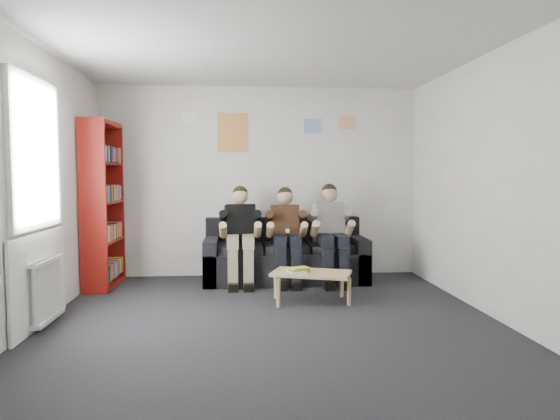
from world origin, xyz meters
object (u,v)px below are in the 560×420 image
(sofa, at_px, (285,258))
(person_left, at_px, (240,235))
(coffee_table, at_px, (311,275))
(person_middle, at_px, (286,235))
(bookshelf, at_px, (104,204))
(person_right, at_px, (331,234))

(sofa, bearing_deg, person_left, -161.89)
(coffee_table, height_order, person_middle, person_middle)
(person_middle, bearing_deg, coffee_table, -75.89)
(person_left, bearing_deg, coffee_table, -61.18)
(sofa, height_order, coffee_table, sofa)
(person_left, relative_size, person_middle, 1.01)
(bookshelf, height_order, person_middle, bookshelf)
(sofa, bearing_deg, bookshelf, -176.19)
(person_middle, height_order, person_right, person_right)
(bookshelf, distance_m, coffee_table, 2.87)
(person_middle, bearing_deg, sofa, 93.34)
(sofa, xyz_separation_m, person_right, (0.61, -0.20, 0.36))
(coffee_table, bearing_deg, sofa, 99.03)
(sofa, height_order, person_left, person_left)
(person_left, relative_size, person_right, 0.98)
(sofa, relative_size, coffee_table, 2.50)
(person_left, bearing_deg, person_middle, -9.52)
(coffee_table, distance_m, person_left, 1.33)
(bookshelf, height_order, person_left, bookshelf)
(coffee_table, bearing_deg, person_right, 67.57)
(sofa, height_order, person_right, person_right)
(coffee_table, relative_size, person_middle, 0.68)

